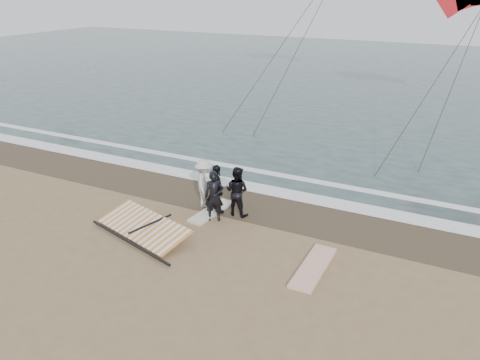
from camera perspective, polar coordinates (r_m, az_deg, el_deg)
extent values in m
plane|color=#8C704C|center=(13.89, -4.00, -10.77)|extent=(120.00, 120.00, 0.00)
cube|color=#233838|center=(43.99, 18.56, 11.74)|extent=(120.00, 54.00, 0.02)
cube|color=#4C3D2B|center=(17.38, 3.46, -3.35)|extent=(120.00, 2.80, 0.01)
cube|color=white|center=(18.55, 5.16, -1.57)|extent=(120.00, 0.90, 0.01)
cube|color=white|center=(20.02, 6.95, 0.25)|extent=(120.00, 0.45, 0.01)
imported|color=black|center=(16.12, -3.17, -1.98)|extent=(0.79, 0.67, 1.82)
cube|color=silver|center=(14.01, 8.96, -10.45)|extent=(0.71, 2.46, 0.10)
cube|color=beige|center=(17.01, -3.48, -3.84)|extent=(0.81, 2.19, 0.09)
imported|color=black|center=(16.48, -0.38, -1.36)|extent=(0.91, 0.72, 1.82)
imported|color=black|center=(16.62, -2.85, -1.15)|extent=(1.10, 1.06, 1.84)
imported|color=beige|center=(17.18, -4.41, -0.38)|extent=(1.15, 1.36, 1.82)
cube|color=black|center=(16.44, -10.92, -5.24)|extent=(2.43, 1.19, 0.09)
cube|color=orange|center=(15.80, -11.70, -5.49)|extent=(3.69, 2.22, 0.37)
cylinder|color=black|center=(15.37, -13.41, -7.33)|extent=(3.88, 1.17, 0.09)
cylinder|color=black|center=(15.56, -10.86, -5.26)|extent=(0.54, 1.69, 0.07)
cylinder|color=#262626|center=(25.78, 22.99, 11.50)|extent=(0.04, 0.04, 14.34)
cylinder|color=#262626|center=(26.39, 24.88, 11.43)|extent=(0.04, 0.04, 12.97)
cylinder|color=#262626|center=(29.85, 6.54, 17.92)|extent=(0.04, 0.04, 16.12)
cylinder|color=#262626|center=(29.67, 8.31, 17.81)|extent=(0.04, 0.04, 15.65)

